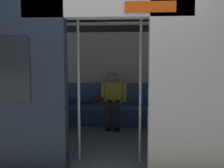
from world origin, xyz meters
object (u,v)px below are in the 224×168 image
object	(u,v)px
train_car	(109,57)
bench_seat	(115,109)
handbag	(99,100)
grab_pole_far	(140,88)
book	(128,104)
grab_pole_door	(79,88)
person_seated	(114,95)

from	to	relation	value
train_car	bench_seat	distance (m)	1.58
handbag	grab_pole_far	distance (m)	2.17
bench_seat	grab_pole_far	bearing A→B (deg)	102.43
book	grab_pole_door	xyz separation A→B (m)	(0.71, 1.97, 0.56)
handbag	book	xyz separation A→B (m)	(-0.65, -0.00, -0.07)
grab_pole_far	grab_pole_door	bearing A→B (deg)	0.71
book	grab_pole_door	size ratio (longest dim) A/B	0.11
person_seated	grab_pole_door	xyz separation A→B (m)	(0.40, 1.89, 0.35)
train_car	book	distance (m)	1.56
train_car	book	world-z (taller)	train_car
bench_seat	handbag	world-z (taller)	handbag
person_seated	handbag	bearing A→B (deg)	-13.98
grab_pole_far	handbag	bearing A→B (deg)	-68.04
grab_pole_far	person_seated	bearing A→B (deg)	-76.49
handbag	grab_pole_door	distance (m)	2.03
bench_seat	person_seated	size ratio (longest dim) A/B	2.53
person_seated	train_car	bearing A→B (deg)	88.07
bench_seat	person_seated	bearing A→B (deg)	63.78
handbag	book	distance (m)	0.65
train_car	grab_pole_door	bearing A→B (deg)	66.41
handbag	grab_pole_door	xyz separation A→B (m)	(0.06, 1.97, 0.49)
handbag	grab_pole_far	bearing A→B (deg)	111.96
handbag	grab_pole_far	xyz separation A→B (m)	(-0.79, 1.96, 0.49)
handbag	grab_pole_far	world-z (taller)	grab_pole_far
person_seated	book	world-z (taller)	person_seated
train_car	person_seated	xyz separation A→B (m)	(-0.04, -1.05, -0.80)
handbag	book	bearing A→B (deg)	-179.79
bench_seat	grab_pole_far	world-z (taller)	grab_pole_far
bench_seat	handbag	bearing A→B (deg)	-5.06
grab_pole_door	book	bearing A→B (deg)	-109.70
person_seated	grab_pole_door	world-z (taller)	grab_pole_door
bench_seat	person_seated	xyz separation A→B (m)	(0.03, 0.05, 0.33)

